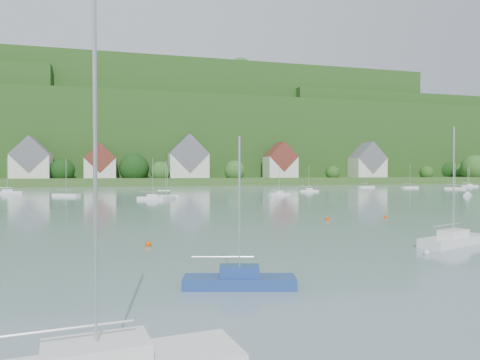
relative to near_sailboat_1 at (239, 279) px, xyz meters
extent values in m
cube|color=#2D531F|center=(15.77, 175.59, 1.10)|extent=(600.00, 60.00, 3.00)
cube|color=#183E13|center=(15.77, 250.59, 19.60)|extent=(620.00, 160.00, 40.00)
cube|color=#183E13|center=(25.77, 245.59, 27.60)|extent=(240.00, 130.00, 60.00)
cube|color=#183E13|center=(175.77, 230.59, 21.60)|extent=(200.00, 110.00, 48.00)
sphere|color=#245920|center=(157.26, 155.81, 6.78)|extent=(12.88, 12.88, 12.88)
sphere|color=black|center=(155.11, 173.53, 6.00)|extent=(10.46, 10.46, 10.46)
sphere|color=#1F5118|center=(134.19, 160.49, 4.69)|extent=(6.45, 6.45, 6.45)
sphere|color=black|center=(167.77, 169.59, 6.07)|extent=(10.68, 10.68, 10.68)
sphere|color=#245920|center=(8.97, 159.47, 5.26)|extent=(8.19, 8.19, 8.19)
sphere|color=#245920|center=(169.73, 165.94, 6.01)|extent=(10.50, 10.50, 10.50)
sphere|color=#245920|center=(-36.20, 161.66, 4.71)|extent=(6.49, 6.49, 6.49)
sphere|color=#245920|center=(62.62, 167.67, 6.55)|extent=(12.16, 12.16, 12.16)
sphere|color=#245920|center=(38.75, 155.52, 5.44)|extent=(8.73, 8.73, 8.73)
sphere|color=black|center=(-28.11, 161.45, 5.63)|extent=(9.32, 9.32, 9.32)
sphere|color=#1F5118|center=(83.60, 157.28, 4.63)|extent=(6.24, 6.24, 6.24)
sphere|color=black|center=(105.19, 170.13, 5.25)|extent=(8.16, 8.16, 8.16)
sphere|color=#245920|center=(160.53, 167.91, 5.23)|extent=(8.09, 8.09, 8.09)
sphere|color=black|center=(-1.24, 161.94, 6.47)|extent=(11.92, 11.92, 11.92)
sphere|color=#1F5118|center=(-68.51, 238.73, 51.40)|extent=(10.29, 10.29, 10.29)
sphere|color=black|center=(-52.40, 226.97, 50.85)|extent=(7.18, 7.18, 7.18)
sphere|color=#1F5118|center=(55.26, 230.62, 59.84)|extent=(12.83, 12.83, 12.83)
sphere|color=#245920|center=(-24.16, 217.77, 59.03)|extent=(8.18, 8.18, 8.18)
sphere|color=#1F5118|center=(16.87, 255.24, 59.83)|extent=(12.73, 12.73, 12.73)
sphere|color=#1F5118|center=(99.16, 220.12, 59.61)|extent=(11.50, 11.50, 11.50)
sphere|color=#1F5118|center=(76.48, 250.47, 60.16)|extent=(14.65, 14.65, 14.65)
sphere|color=#245920|center=(55.02, 206.88, 59.69)|extent=(11.95, 11.95, 11.95)
sphere|color=#1F5118|center=(135.21, 214.17, 59.31)|extent=(9.76, 9.76, 9.76)
sphere|color=#245920|center=(-31.38, 249.88, 58.83)|extent=(7.07, 7.07, 7.07)
sphere|color=black|center=(12.29, 218.89, 59.04)|extent=(8.21, 8.21, 8.21)
sphere|color=#245920|center=(-7.06, 242.69, 59.74)|extent=(12.24, 12.24, 12.24)
sphere|color=#245920|center=(130.27, 218.57, 59.17)|extent=(9.00, 9.00, 9.00)
sphere|color=#1F5118|center=(116.79, 233.56, 59.00)|extent=(8.03, 8.03, 8.03)
sphere|color=#245920|center=(192.41, 233.89, 47.26)|extent=(9.52, 9.52, 9.52)
sphere|color=#245920|center=(116.24, 233.95, 48.22)|extent=(14.97, 14.97, 14.97)
sphere|color=black|center=(177.68, 204.44, 46.91)|extent=(7.52, 7.52, 7.52)
sphere|color=#1F5118|center=(94.43, 231.41, 47.31)|extent=(9.78, 9.78, 9.78)
sphere|color=#1F5118|center=(135.45, 230.30, 47.70)|extent=(12.02, 12.02, 12.02)
sphere|color=black|center=(153.66, 211.61, 47.62)|extent=(11.57, 11.57, 11.57)
sphere|color=#1F5118|center=(138.19, 198.32, 47.81)|extent=(12.65, 12.65, 12.65)
sphere|color=#245920|center=(158.40, 203.96, 47.05)|extent=(8.28, 8.28, 8.28)
sphere|color=black|center=(183.66, 239.89, 46.91)|extent=(7.47, 7.47, 7.47)
sphere|color=#245920|center=(114.90, 222.81, 47.26)|extent=(9.48, 9.48, 9.48)
sphere|color=black|center=(205.20, 246.80, 41.07)|extent=(8.43, 8.43, 8.43)
sphere|color=#1F5118|center=(-24.21, 237.72, 41.70)|extent=(12.01, 12.01, 12.01)
sphere|color=black|center=(197.83, 220.27, 41.97)|extent=(13.54, 13.54, 13.54)
sphere|color=black|center=(134.43, 227.94, 42.24)|extent=(15.08, 15.08, 15.08)
sphere|color=#245920|center=(124.17, 243.61, 42.40)|extent=(15.99, 15.99, 15.99)
sphere|color=black|center=(12.06, 247.80, 42.35)|extent=(15.72, 15.72, 15.72)
sphere|color=#245920|center=(234.17, 277.08, 42.08)|extent=(14.17, 14.17, 14.17)
sphere|color=#1F5118|center=(26.65, 243.51, 41.44)|extent=(10.54, 10.54, 10.54)
cube|color=silver|center=(-39.23, 162.59, 7.10)|extent=(14.00, 10.00, 9.00)
cube|color=slate|center=(-39.23, 162.59, 11.60)|extent=(14.00, 10.40, 14.00)
cube|color=silver|center=(-14.23, 164.59, 6.60)|extent=(12.00, 9.00, 8.00)
cube|color=maroon|center=(-14.23, 164.59, 10.60)|extent=(12.00, 9.36, 12.00)
cube|color=silver|center=(20.77, 163.59, 7.60)|extent=(16.00, 11.00, 10.00)
cube|color=slate|center=(20.77, 163.59, 12.60)|extent=(16.00, 11.44, 16.00)
cube|color=silver|center=(60.77, 161.59, 7.10)|extent=(13.00, 10.00, 9.00)
cube|color=maroon|center=(60.77, 161.59, 11.60)|extent=(13.00, 10.40, 13.00)
cube|color=silver|center=(105.77, 165.59, 7.10)|extent=(15.00, 10.00, 9.00)
cube|color=slate|center=(105.77, 165.59, 11.60)|extent=(15.00, 10.40, 15.00)
cube|color=white|center=(-5.72, -8.31, 0.56)|extent=(2.64, 1.70, 0.50)
cylinder|color=silver|center=(-5.72, -8.31, 4.74)|extent=(0.10, 0.10, 8.87)
cylinder|color=silver|center=(-6.78, -8.45, 1.21)|extent=(3.88, 0.59, 0.08)
cube|color=navy|center=(0.00, 0.00, -0.15)|extent=(5.30, 2.66, 0.51)
cube|color=navy|center=(0.00, 0.00, 0.36)|extent=(1.98, 1.42, 0.50)
cylinder|color=silver|center=(0.00, 0.00, 3.30)|extent=(0.10, 0.10, 6.38)
cylinder|color=silver|center=(-0.74, 0.19, 1.01)|extent=(2.74, 0.78, 0.08)
cube|color=white|center=(17.91, 7.38, -0.09)|extent=(6.55, 3.89, 0.63)
cube|color=white|center=(17.91, 7.38, 0.48)|extent=(2.51, 1.94, 0.50)
cylinder|color=silver|center=(17.91, 7.38, 4.19)|extent=(0.10, 0.10, 7.91)
cylinder|color=silver|center=(17.02, 7.04, 1.13)|extent=(3.29, 1.30, 0.08)
sphere|color=#DF4703|center=(-3.43, 12.57, -0.40)|extent=(0.45, 0.45, 0.45)
sphere|color=silver|center=(13.62, 4.75, -0.40)|extent=(0.40, 0.40, 0.40)
sphere|color=#DF4703|center=(24.04, 25.25, -0.40)|extent=(0.40, 0.40, 0.40)
sphere|color=#DF4703|center=(16.54, 24.93, -0.40)|extent=(0.48, 0.48, 0.48)
cube|color=white|center=(115.69, 113.16, -0.12)|extent=(5.92, 3.33, 0.57)
cube|color=white|center=(115.69, 113.16, 0.42)|extent=(2.25, 1.70, 0.50)
cylinder|color=silver|center=(115.69, 113.16, 3.74)|extent=(0.10, 0.10, 7.14)
cylinder|color=silver|center=(114.88, 113.44, 1.07)|extent=(3.00, 1.08, 0.08)
cube|color=white|center=(-32.50, 97.85, -0.08)|extent=(6.68, 2.99, 0.65)
cube|color=white|center=(-32.50, 97.85, 0.49)|extent=(2.46, 1.67, 0.50)
cylinder|color=silver|center=(-32.50, 97.85, 4.27)|extent=(0.10, 0.10, 8.06)
cylinder|color=silver|center=(-33.45, 97.67, 1.14)|extent=(3.50, 0.75, 0.08)
cube|color=white|center=(74.83, 114.55, -0.10)|extent=(6.35, 2.83, 0.61)
cylinder|color=silver|center=(74.83, 114.55, 4.04)|extent=(0.10, 0.10, 7.67)
cylinder|color=silver|center=(73.93, 114.38, 1.11)|extent=(3.33, 0.71, 0.08)
cube|color=white|center=(68.82, 62.16, -0.17)|extent=(4.37, 4.11, 0.47)
cube|color=white|center=(68.82, 62.16, 0.32)|extent=(1.84, 1.78, 0.50)
cylinder|color=silver|center=(68.82, 62.16, 3.00)|extent=(0.10, 0.10, 5.86)
cylinder|color=silver|center=(68.29, 61.70, 0.97)|extent=(1.98, 1.78, 0.08)
cube|color=white|center=(3.81, 74.94, -0.17)|extent=(4.76, 1.78, 0.46)
cylinder|color=silver|center=(3.81, 74.94, 2.97)|extent=(0.10, 0.10, 5.81)
cylinder|color=silver|center=(3.12, 75.01, 0.96)|extent=(2.55, 0.35, 0.08)
cube|color=white|center=(2.74, 66.66, -0.12)|extent=(4.15, 5.62, 0.56)
cylinder|color=silver|center=(2.74, 66.66, 3.65)|extent=(0.10, 0.10, 6.98)
cylinder|color=silver|center=(2.32, 65.94, 1.06)|extent=(1.61, 2.70, 0.08)
cube|color=white|center=(29.15, 75.30, -0.15)|extent=(5.32, 2.59, 0.51)
cube|color=white|center=(29.15, 75.30, 0.36)|extent=(1.98, 1.39, 0.50)
cylinder|color=silver|center=(29.15, 75.30, 3.31)|extent=(0.10, 0.10, 6.41)
cylinder|color=silver|center=(28.41, 75.12, 1.01)|extent=(2.76, 0.73, 0.08)
cube|color=white|center=(-17.36, 83.10, -0.10)|extent=(6.14, 4.59, 0.61)
cylinder|color=silver|center=(-17.36, 83.10, 4.03)|extent=(0.10, 0.10, 7.64)
cylinder|color=silver|center=(-18.15, 83.56, 1.11)|extent=(2.94, 1.78, 0.08)
cube|color=white|center=(0.24, 66.61, -0.11)|extent=(6.04, 3.70, 0.59)
cube|color=white|center=(0.24, 66.61, 0.43)|extent=(2.33, 1.83, 0.50)
cylinder|color=silver|center=(0.24, 66.61, 3.84)|extent=(0.10, 0.10, 7.32)
cylinder|color=silver|center=(-0.58, 66.94, 1.08)|extent=(3.02, 1.27, 0.08)
cube|color=white|center=(86.92, 107.57, -0.12)|extent=(5.71, 1.64, 0.57)
cylinder|color=silver|center=(86.92, 107.57, 3.73)|extent=(0.10, 0.10, 7.12)
cylinder|color=silver|center=(86.07, 107.56, 1.07)|extent=(3.13, 0.10, 0.08)
cube|color=white|center=(94.56, 95.75, -0.10)|extent=(5.54, 5.35, 0.60)
cylinder|color=silver|center=(94.56, 95.75, 3.96)|extent=(0.10, 0.10, 7.52)
cylinder|color=silver|center=(93.90, 96.37, 1.10)|extent=(2.47, 2.33, 0.08)
cube|color=white|center=(43.29, 90.93, -0.14)|extent=(5.23, 1.64, 0.52)
cube|color=white|center=(43.29, 90.93, 0.37)|extent=(1.85, 1.08, 0.50)
cylinder|color=silver|center=(43.29, 90.93, 3.36)|extent=(0.10, 0.10, 6.48)
cylinder|color=silver|center=(42.52, 90.96, 1.02)|extent=(2.85, 0.18, 0.08)
camera|label=1|loc=(-5.05, -19.30, 4.86)|focal=32.92mm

